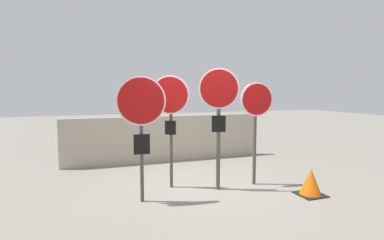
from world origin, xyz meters
TOP-DOWN VIEW (x-y plane):
  - ground_plane at (0.00, 0.00)m, footprint 40.00×40.00m
  - fence_back at (0.00, 2.53)m, footprint 5.39×0.12m
  - stop_sign_0 at (-1.18, -0.30)m, footprint 0.82×0.14m
  - stop_sign_1 at (-0.52, 0.29)m, footprint 0.66×0.38m
  - stop_sign_2 at (0.29, -0.14)m, footprint 0.72×0.29m
  - stop_sign_3 at (1.13, -0.09)m, footprint 0.67×0.15m
  - traffic_cone_0 at (1.76, -0.94)m, footprint 0.46×0.46m

SIDE VIEW (x-z plane):
  - ground_plane at x=0.00m, z-range 0.00..0.00m
  - traffic_cone_0 at x=1.76m, z-range 0.00..0.48m
  - fence_back at x=0.00m, z-range 0.00..1.22m
  - stop_sign_3 at x=1.13m, z-range 0.46..2.51m
  - stop_sign_0 at x=-1.18m, z-range 0.47..2.60m
  - stop_sign_1 at x=-0.52m, z-range 0.51..2.69m
  - stop_sign_2 at x=0.29m, z-range 0.48..2.78m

